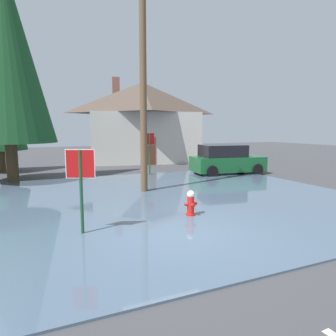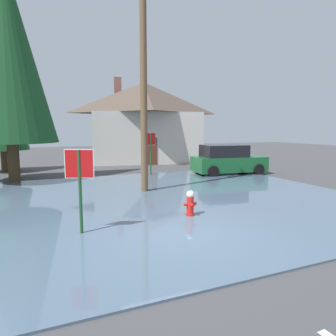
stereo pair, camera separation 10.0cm
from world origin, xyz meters
name	(u,v)px [view 2 (the right image)]	position (x,y,z in m)	size (l,w,h in m)	color
ground_plane	(180,236)	(0.00, 0.00, -0.05)	(80.00, 80.00, 0.10)	#424244
flood_puddle	(178,197)	(1.68, 3.62, 0.02)	(13.47, 12.62, 0.05)	#4C6075
lane_stop_bar	(269,265)	(0.84, -2.30, 0.00)	(3.72, 0.30, 0.01)	silver
stop_sign_near	(80,174)	(-2.29, 0.91, 1.53)	(0.67, 0.29, 2.15)	#1E4C28
fire_hydrant	(190,204)	(0.94, 1.23, 0.39)	(0.40, 0.34, 0.80)	red
utility_pole	(143,72)	(0.85, 5.18, 4.90)	(1.60, 0.28, 9.44)	brown
stop_sign_far	(151,145)	(2.67, 9.40, 1.72)	(0.68, 0.23, 2.41)	#1E4C28
house	(144,120)	(5.00, 17.32, 3.30)	(10.05, 8.83, 6.86)	beige
parked_car	(227,160)	(6.96, 8.11, 0.81)	(4.35, 2.49, 1.70)	#195B2D
pine_tree_tall_left	(6,49)	(-4.30, 10.08, 6.39)	(4.35, 4.35, 10.86)	#4C3823
pine_tree_short_left	(0,99)	(-5.10, 14.33, 4.40)	(2.99, 2.99, 7.48)	#4C3823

